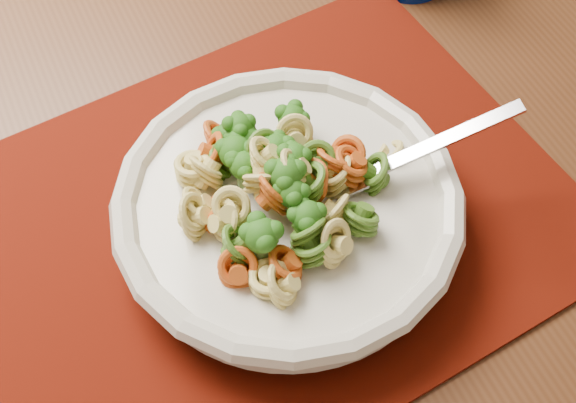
{
  "coord_description": "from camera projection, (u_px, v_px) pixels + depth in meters",
  "views": [
    {
      "loc": [
        0.73,
        -1.23,
        1.26
      ],
      "look_at": [
        0.74,
        -0.9,
        0.78
      ],
      "focal_mm": 50.0,
      "sensor_mm": 36.0,
      "label": 1
    }
  ],
  "objects": [
    {
      "name": "placemat",
      "position": [
        265.0,
        218.0,
        0.62
      ],
      "size": [
        0.58,
        0.54,
        0.0
      ],
      "primitive_type": "cube",
      "rotation": [
        0.0,
        0.0,
        0.51
      ],
      "color": "#4C0C03",
      "rests_on": "dining_table"
    },
    {
      "name": "pasta_bowl",
      "position": [
        288.0,
        209.0,
        0.59
      ],
      "size": [
        0.26,
        0.26,
        0.05
      ],
      "color": "beige",
      "rests_on": "placemat"
    },
    {
      "name": "dining_table",
      "position": [
        269.0,
        155.0,
        0.8
      ],
      "size": [
        1.55,
        1.31,
        0.74
      ],
      "rotation": [
        0.0,
        0.0,
        0.41
      ],
      "color": "#492814",
      "rests_on": "ground"
    },
    {
      "name": "pasta_broccoli_heap",
      "position": [
        288.0,
        197.0,
        0.58
      ],
      "size": [
        0.22,
        0.22,
        0.06
      ],
      "primitive_type": null,
      "color": "#D7C96A",
      "rests_on": "pasta_bowl"
    },
    {
      "name": "fork",
      "position": [
        349.0,
        182.0,
        0.59
      ],
      "size": [
        0.18,
        0.07,
        0.08
      ],
      "primitive_type": null,
      "rotation": [
        0.0,
        -0.35,
        0.24
      ],
      "color": "silver",
      "rests_on": "pasta_bowl"
    }
  ]
}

